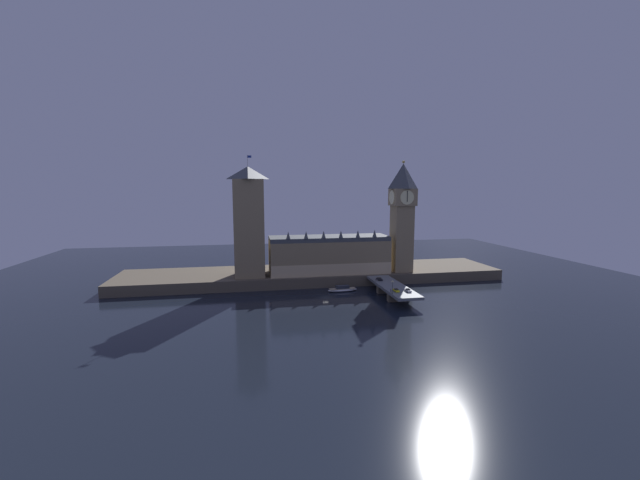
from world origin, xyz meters
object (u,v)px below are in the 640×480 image
(street_lamp_near, at_px, (392,285))
(car_northbound_trail, at_px, (396,290))
(victoria_tower, at_px, (249,222))
(pedestrian_far_rail, at_px, (376,280))
(car_southbound_lead, at_px, (408,290))
(clock_tower, at_px, (402,214))
(boat_upstream, at_px, (342,289))
(car_northbound_lead, at_px, (379,279))
(pedestrian_near_rail, at_px, (391,290))

(street_lamp_near, bearing_deg, car_northbound_trail, 45.18)
(victoria_tower, xyz_separation_m, pedestrian_far_rail, (64.13, -24.74, -28.99))
(pedestrian_far_rail, distance_m, street_lamp_near, 24.64)
(victoria_tower, height_order, car_southbound_lead, victoria_tower)
(clock_tower, distance_m, pedestrian_far_rail, 45.46)
(car_northbound_trail, bearing_deg, car_southbound_lead, -11.41)
(clock_tower, bearing_deg, pedestrian_far_rail, -135.54)
(victoria_tower, relative_size, pedestrian_far_rail, 36.15)
(street_lamp_near, bearing_deg, victoria_tower, 142.33)
(victoria_tower, relative_size, car_southbound_lead, 14.31)
(car_northbound_trail, distance_m, boat_upstream, 33.03)
(car_northbound_lead, xyz_separation_m, car_northbound_trail, (-0.00, -23.61, 0.00))
(car_northbound_lead, height_order, boat_upstream, car_northbound_lead)
(car_southbound_lead, xyz_separation_m, pedestrian_far_rail, (-8.10, 22.43, 0.32))
(pedestrian_far_rail, bearing_deg, victoria_tower, 158.90)
(clock_tower, xyz_separation_m, pedestrian_far_rail, (-22.57, -22.15, -32.65))
(clock_tower, bearing_deg, car_northbound_lead, -134.98)
(car_northbound_trail, relative_size, car_southbound_lead, 0.95)
(clock_tower, relative_size, victoria_tower, 0.97)
(car_northbound_lead, height_order, pedestrian_near_rail, pedestrian_near_rail)
(clock_tower, height_order, car_northbound_trail, clock_tower)
(boat_upstream, bearing_deg, pedestrian_far_rail, -16.45)
(car_northbound_trail, relative_size, street_lamp_near, 0.70)
(car_southbound_lead, xyz_separation_m, boat_upstream, (-24.74, 27.35, -5.26))
(pedestrian_far_rail, bearing_deg, car_southbound_lead, -70.15)
(clock_tower, xyz_separation_m, car_southbound_lead, (-14.48, -44.58, -32.97))
(pedestrian_near_rail, bearing_deg, car_northbound_lead, 83.54)
(clock_tower, distance_m, pedestrian_near_rail, 59.11)
(car_northbound_trail, bearing_deg, clock_tower, 65.44)
(clock_tower, xyz_separation_m, victoria_tower, (-86.70, 2.59, -3.67))
(street_lamp_near, bearing_deg, boat_upstream, 118.95)
(clock_tower, distance_m, boat_upstream, 57.42)
(car_southbound_lead, xyz_separation_m, street_lamp_near, (-8.50, -2.03, 3.25))
(victoria_tower, xyz_separation_m, car_northbound_trail, (66.83, -46.08, -29.31))
(car_northbound_trail, height_order, street_lamp_near, street_lamp_near)
(car_northbound_lead, relative_size, car_northbound_trail, 1.09)
(pedestrian_far_rail, height_order, boat_upstream, pedestrian_far_rail)
(pedestrian_far_rail, xyz_separation_m, street_lamp_near, (-0.40, -24.46, 2.93))
(victoria_tower, height_order, street_lamp_near, victoria_tower)
(clock_tower, xyz_separation_m, boat_upstream, (-39.22, -17.24, -38.24))
(clock_tower, height_order, pedestrian_near_rail, clock_tower)
(clock_tower, xyz_separation_m, street_lamp_near, (-22.97, -46.61, -29.73))
(clock_tower, bearing_deg, car_southbound_lead, -107.99)
(boat_upstream, bearing_deg, street_lamp_near, -61.05)
(car_northbound_trail, xyz_separation_m, pedestrian_near_rail, (-2.70, -0.22, 0.20))
(clock_tower, height_order, car_northbound_lead, clock_tower)
(clock_tower, relative_size, car_southbound_lead, 13.87)
(car_northbound_lead, bearing_deg, pedestrian_near_rail, -96.46)
(clock_tower, xyz_separation_m, pedestrian_near_rail, (-22.57, -43.71, -32.77))
(car_northbound_lead, bearing_deg, victoria_tower, 161.41)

